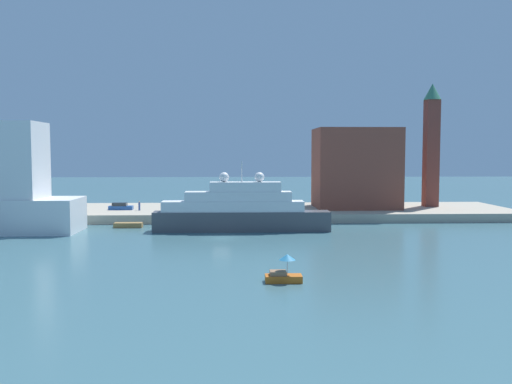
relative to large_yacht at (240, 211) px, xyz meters
name	(u,v)px	position (x,y,z in m)	size (l,w,h in m)	color
ground	(221,238)	(-2.71, -7.45, -3.13)	(400.00, 400.00, 0.00)	#3D6670
quay_dock	(225,212)	(-2.71, 20.18, -2.33)	(110.00, 23.27, 1.60)	#ADA38E
large_yacht	(240,211)	(0.00, 0.00, 0.00)	(27.73, 3.70, 10.97)	#4C4C51
small_motorboat	(284,273)	(3.96, -34.40, -2.24)	(3.51, 1.62, 2.70)	#C66019
work_barge	(128,225)	(-18.39, 4.75, -2.73)	(4.59, 1.67, 0.81)	olive
harbor_building	(356,168)	(22.73, 20.30, 6.19)	(15.69, 12.16, 15.44)	brown
bell_tower	(431,141)	(38.24, 22.17, 11.51)	(3.41, 3.41, 24.34)	brown
parked_car	(121,207)	(-22.38, 17.93, -0.96)	(4.46, 1.64, 1.34)	#1E4C99
person_figure	(139,206)	(-18.60, 16.49, -0.73)	(0.36, 0.36, 1.74)	#334C8C
mooring_bollard	(250,211)	(1.91, 10.32, -1.14)	(0.42, 0.42, 0.79)	black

